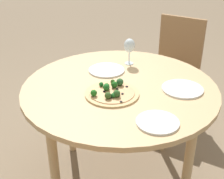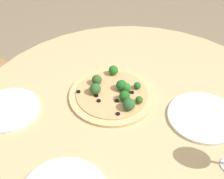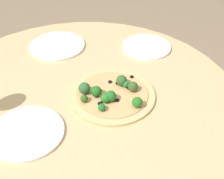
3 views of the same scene
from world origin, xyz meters
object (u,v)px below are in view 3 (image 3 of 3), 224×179
Objects in this scene: plate_near at (27,132)px; plate_side at (57,46)px; pizza at (112,94)px; plate_far at (147,47)px.

plate_near and plate_side have the same top height.
pizza is at bearing 95.36° from plate_near.
plate_near is 0.63m from plate_far.
plate_near is 0.98× the size of plate_side.
plate_side is (-0.40, -0.05, -0.01)m from pizza.
pizza is 0.31m from plate_near.
pizza is 1.45× the size of plate_far.
pizza is at bearing -52.98° from plate_far.
plate_near is at bearing -84.64° from pizza.
pizza reaches higher than plate_near.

